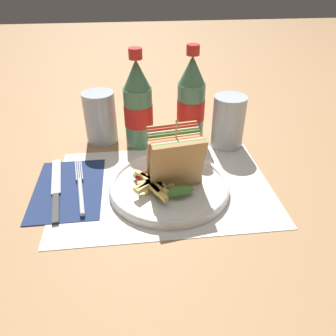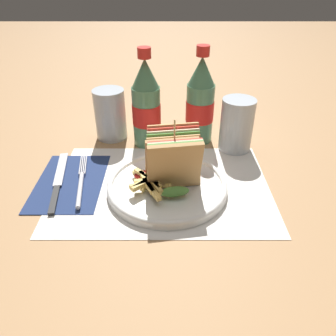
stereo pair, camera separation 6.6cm
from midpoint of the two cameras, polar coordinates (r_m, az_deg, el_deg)
name	(u,v)px [view 2 (the right image)]	position (r m, az deg, el deg)	size (l,w,h in m)	color
ground_plane	(175,186)	(0.68, 3.95, -3.22)	(4.00, 4.00, 0.00)	#9E754C
placemat	(163,187)	(0.67, 1.89, -3.34)	(0.44, 0.31, 0.00)	silver
plate_main	(168,186)	(0.66, 2.86, -3.20)	(0.24, 0.24, 0.02)	white
club_sandwich	(175,160)	(0.64, 4.15, 1.34)	(0.12, 0.12, 0.14)	tan
fries_pile	(150,182)	(0.63, -0.23, -2.58)	(0.08, 0.11, 0.02)	#E5C166
ketchup_blob	(144,176)	(0.66, -1.32, -1.44)	(0.04, 0.03, 0.01)	maroon
napkin	(71,181)	(0.71, -13.99, -2.35)	(0.14, 0.21, 0.00)	navy
fork	(81,184)	(0.68, -12.19, -2.81)	(0.04, 0.19, 0.01)	silver
knife	(59,180)	(0.71, -15.93, -2.19)	(0.05, 0.22, 0.00)	black
coke_bottle_near	(147,106)	(0.79, -1.22, 10.77)	(0.07, 0.07, 0.23)	#4C7F5B
coke_bottle_far	(201,103)	(0.82, 8.15, 11.14)	(0.07, 0.07, 0.23)	#4C7F5B
glass_near	(237,128)	(0.81, 14.27, 6.65)	(0.08, 0.08, 0.13)	silver
glass_far	(112,117)	(0.85, -7.60, 8.71)	(0.08, 0.08, 0.13)	silver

